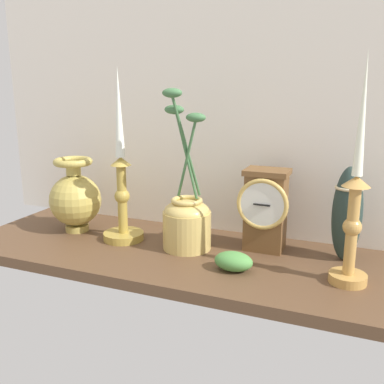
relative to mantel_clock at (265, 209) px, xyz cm
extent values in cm
cube|color=brown|center=(-18.78, -8.00, -10.90)|extent=(100.00, 36.00, 2.40)
cube|color=silver|center=(-18.78, 10.50, 22.80)|extent=(120.00, 2.00, 65.00)
cube|color=brown|center=(0.00, 0.52, -1.03)|extent=(8.65, 6.68, 17.35)
cube|color=brown|center=(0.00, 0.52, 8.24)|extent=(9.68, 7.48, 1.20)
torus|color=tan|center=(0.00, -3.22, 1.81)|extent=(11.43, 1.04, 11.43)
cylinder|color=white|center=(0.00, -3.32, 1.81)|extent=(9.56, 0.40, 9.56)
cube|color=black|center=(0.00, -3.62, 1.81)|extent=(3.65, 0.67, 0.30)
cylinder|color=#AD913B|center=(-33.10, -6.34, -8.80)|extent=(9.75, 9.75, 1.80)
cylinder|color=#AD913B|center=(-33.10, -6.34, 0.35)|extent=(2.28, 2.28, 16.51)
sphere|color=#AD913B|center=(-33.10, -6.34, 1.18)|extent=(3.64, 3.64, 3.64)
cone|color=#AD913B|center=(-33.10, -6.34, 9.61)|extent=(4.90, 4.90, 2.00)
cone|color=white|center=(-33.10, -6.34, 20.87)|extent=(2.29, 2.29, 20.53)
cylinder|color=#C18F46|center=(18.77, -10.96, -8.80)|extent=(7.12, 7.12, 1.80)
cylinder|color=#C18F46|center=(18.77, -10.96, 0.59)|extent=(2.16, 2.16, 16.97)
sphere|color=#C18F46|center=(18.77, -10.96, 1.43)|extent=(3.46, 3.46, 3.46)
cone|color=#C18F46|center=(18.77, -10.96, 10.07)|extent=(5.11, 5.11, 2.00)
cone|color=white|center=(18.77, -10.96, 22.06)|extent=(1.93, 1.93, 21.97)
cylinder|color=tan|center=(-47.66, -5.13, -8.90)|extent=(5.86, 5.86, 1.60)
sphere|color=tan|center=(-47.66, -5.13, -1.59)|extent=(13.03, 13.03, 13.03)
cylinder|color=tan|center=(-47.66, -5.13, 6.62)|extent=(3.65, 3.65, 3.37)
torus|color=tan|center=(-47.66, -5.13, 8.30)|extent=(9.62, 9.62, 1.73)
cylinder|color=tan|center=(-16.60, -5.83, -5.36)|extent=(11.03, 11.03, 8.69)
ellipsoid|color=tan|center=(-16.60, -5.83, -1.01)|extent=(10.48, 10.48, 5.24)
torus|color=tan|center=(-16.60, -5.83, 1.61)|extent=(7.16, 7.16, 1.09)
cylinder|color=#417143|center=(-16.60, -5.83, 13.45)|extent=(3.87, 7.86, 22.58)
ellipsoid|color=#417143|center=(-18.28, -9.46, 25.30)|extent=(4.40, 2.80, 2.00)
cylinder|color=#417143|center=(-16.60, -5.83, 10.94)|extent=(6.06, 3.67, 17.85)
ellipsoid|color=#417143|center=(-13.85, -7.35, 20.27)|extent=(4.40, 2.80, 2.00)
cylinder|color=#417143|center=(-16.60, -5.83, 11.70)|extent=(4.09, 3.78, 19.83)
ellipsoid|color=#417143|center=(-18.36, -7.41, 21.80)|extent=(4.40, 2.80, 2.00)
ellipsoid|color=#23342F|center=(17.28, 0.46, 0.51)|extent=(6.22, 6.22, 20.43)
torus|color=#CCB78C|center=(17.28, 0.46, 6.23)|extent=(5.89, 5.89, 0.60)
ellipsoid|color=#4E8E42|center=(-3.01, -13.76, -7.76)|extent=(7.93, 5.55, 3.89)
camera|label=1|loc=(20.66, -93.61, 27.08)|focal=41.14mm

